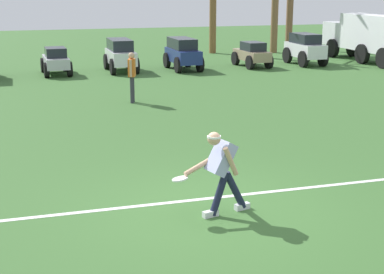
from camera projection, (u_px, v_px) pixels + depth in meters
name	position (u px, v px, depth m)	size (l,w,h in m)	color
ground_plane	(210.00, 210.00, 9.67)	(80.00, 80.00, 0.00)	#37612C
field_line_paint	(201.00, 199.00, 10.14)	(21.95, 0.11, 0.01)	white
frisbee_thrower	(221.00, 168.00, 9.28)	(1.16, 0.48, 1.39)	#191E38
frisbee_in_flight	(180.00, 179.00, 9.17)	(0.34, 0.34, 0.07)	white
teammate_near_sideline	(132.00, 73.00, 18.11)	(0.30, 0.49, 1.56)	#33333D
parked_car_slot_c	(56.00, 61.00, 23.82)	(1.18, 2.24, 1.10)	#B7BABF
parked_car_slot_d	(120.00, 54.00, 24.63)	(1.18, 2.42, 1.34)	silver
parked_car_slot_e	(183.00, 53.00, 25.13)	(1.24, 2.44, 1.34)	navy
parked_car_slot_f	(252.00, 54.00, 26.03)	(1.22, 2.26, 1.10)	#998466
parked_car_slot_g	(305.00, 48.00, 26.69)	(1.21, 2.37, 1.40)	silver
box_truck	(367.00, 35.00, 27.54)	(1.54, 5.93, 2.20)	silver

